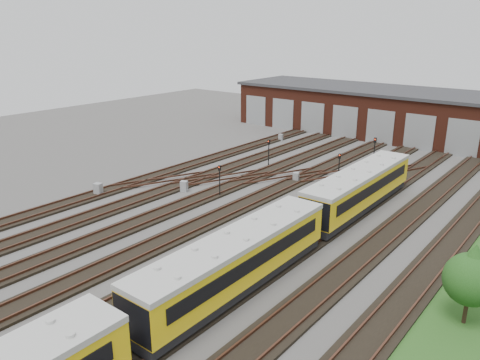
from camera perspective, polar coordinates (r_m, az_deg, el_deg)
The scene contains 15 objects.
ground at distance 34.76m, azimuth -2.78°, elevation -6.58°, with size 120.00×120.00×0.00m, color #44413F.
track_network at distance 35.22m, azimuth -2.35°, elevation -6.04°, with size 30.40×70.00×0.33m.
maintenance_shed at distance 67.85m, azimuth 20.31°, elevation 7.48°, with size 51.00×12.50×6.35m.
metro_train at distance 26.92m, azimuth -0.46°, elevation -9.84°, with size 2.80×46.98×3.09m.
signal_mast_0 at distance 41.43m, azimuth -2.51°, elevation 0.37°, with size 0.26×0.24×2.94m.
signal_mast_1 at distance 50.86m, azimuth 3.52°, elevation 3.77°, with size 0.27×0.25×2.94m.
signal_mast_2 at distance 52.27m, azimuth 16.07°, elevation 3.74°, with size 0.31×0.29×3.28m.
signal_mast_3 at distance 45.04m, azimuth 11.98°, elevation 1.71°, with size 0.28×0.27×3.25m.
relay_cabinet_0 at distance 44.13m, azimuth -16.90°, elevation -1.09°, with size 0.68×0.57×1.13m, color #949698.
relay_cabinet_1 at distance 62.95m, azimuth 4.98°, elevation 5.20°, with size 0.53×0.44×0.88m, color #949698.
relay_cabinet_2 at distance 43.49m, azimuth -6.83°, elevation -0.77°, with size 0.61×0.51×1.01m, color #949698.
relay_cabinet_3 at distance 46.30m, azimuth 6.83°, elevation 0.36°, with size 0.55×0.46×0.92m, color #949698.
relay_cabinet_4 at distance 50.24m, azimuth 17.95°, elevation 1.01°, with size 0.55×0.46×0.91m, color #949698.
tree_3 at distance 26.36m, azimuth 26.43°, elevation -10.18°, with size 2.72×2.72×4.50m.
bush_0 at distance 30.44m, azimuth 25.53°, elevation -11.03°, with size 1.23×1.23×1.23m, color #1C4212.
Camera 1 is at (21.03, -23.51, 14.59)m, focal length 35.00 mm.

